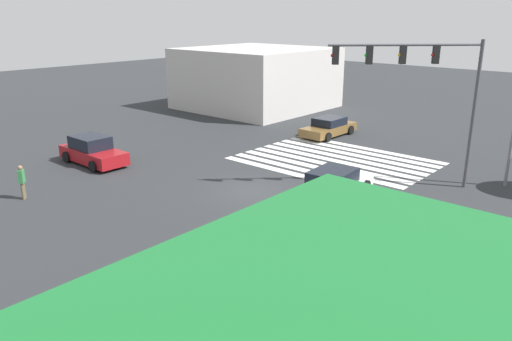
{
  "coord_description": "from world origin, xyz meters",
  "views": [
    {
      "loc": [
        -15.69,
        17.95,
        8.7
      ],
      "look_at": [
        0.0,
        0.0,
        1.13
      ],
      "focal_mm": 35.0,
      "sensor_mm": 36.0,
      "label": 1
    }
  ],
  "objects_px": {
    "traffic_signal_mast": "(424,78)",
    "car_0": "(329,127)",
    "car_3": "(93,151)",
    "car_1": "(334,184)",
    "fire_hydrant": "(257,304)",
    "car_2": "(113,310)",
    "pedestrian": "(22,180)"
  },
  "relations": [
    {
      "from": "fire_hydrant",
      "to": "car_3",
      "type": "bearing_deg",
      "value": -17.14
    },
    {
      "from": "car_1",
      "to": "car_2",
      "type": "relative_size",
      "value": 1.07
    },
    {
      "from": "traffic_signal_mast",
      "to": "car_2",
      "type": "distance_m",
      "value": 17.96
    },
    {
      "from": "car_1",
      "to": "fire_hydrant",
      "type": "height_order",
      "value": "car_1"
    },
    {
      "from": "car_1",
      "to": "fire_hydrant",
      "type": "distance_m",
      "value": 10.87
    },
    {
      "from": "car_2",
      "to": "fire_hydrant",
      "type": "bearing_deg",
      "value": -40.15
    },
    {
      "from": "car_2",
      "to": "fire_hydrant",
      "type": "xyz_separation_m",
      "value": [
        -2.59,
        -3.23,
        -0.28
      ]
    },
    {
      "from": "car_3",
      "to": "pedestrian",
      "type": "height_order",
      "value": "pedestrian"
    },
    {
      "from": "car_3",
      "to": "car_1",
      "type": "bearing_deg",
      "value": 18.35
    },
    {
      "from": "car_0",
      "to": "pedestrian",
      "type": "distance_m",
      "value": 21.26
    },
    {
      "from": "car_0",
      "to": "car_3",
      "type": "height_order",
      "value": "car_3"
    },
    {
      "from": "car_2",
      "to": "car_3",
      "type": "bearing_deg",
      "value": 58.8
    },
    {
      "from": "traffic_signal_mast",
      "to": "car_0",
      "type": "height_order",
      "value": "traffic_signal_mast"
    },
    {
      "from": "pedestrian",
      "to": "fire_hydrant",
      "type": "distance_m",
      "value": 15.11
    },
    {
      "from": "car_0",
      "to": "car_3",
      "type": "relative_size",
      "value": 1.02
    },
    {
      "from": "car_0",
      "to": "pedestrian",
      "type": "relative_size",
      "value": 2.84
    },
    {
      "from": "car_1",
      "to": "car_0",
      "type": "bearing_deg",
      "value": 30.42
    },
    {
      "from": "traffic_signal_mast",
      "to": "car_3",
      "type": "distance_m",
      "value": 19.15
    },
    {
      "from": "car_0",
      "to": "car_1",
      "type": "xyz_separation_m",
      "value": [
        -7.32,
        10.71,
        0.04
      ]
    },
    {
      "from": "car_1",
      "to": "car_3",
      "type": "xyz_separation_m",
      "value": [
        14.06,
        4.64,
        0.09
      ]
    },
    {
      "from": "car_0",
      "to": "pedestrian",
      "type": "bearing_deg",
      "value": -9.94
    },
    {
      "from": "fire_hydrant",
      "to": "pedestrian",
      "type": "bearing_deg",
      "value": 0.04
    },
    {
      "from": "traffic_signal_mast",
      "to": "car_0",
      "type": "relative_size",
      "value": 1.54
    },
    {
      "from": "car_2",
      "to": "car_1",
      "type": "bearing_deg",
      "value": 3.92
    },
    {
      "from": "car_1",
      "to": "car_3",
      "type": "height_order",
      "value": "car_3"
    },
    {
      "from": "car_1",
      "to": "traffic_signal_mast",
      "type": "bearing_deg",
      "value": -35.99
    },
    {
      "from": "traffic_signal_mast",
      "to": "car_3",
      "type": "relative_size",
      "value": 1.58
    },
    {
      "from": "car_0",
      "to": "fire_hydrant",
      "type": "height_order",
      "value": "car_0"
    },
    {
      "from": "traffic_signal_mast",
      "to": "car_1",
      "type": "xyz_separation_m",
      "value": [
        2.4,
        3.82,
        -5.01
      ]
    },
    {
      "from": "pedestrian",
      "to": "car_1",
      "type": "bearing_deg",
      "value": -4.13
    },
    {
      "from": "pedestrian",
      "to": "fire_hydrant",
      "type": "height_order",
      "value": "pedestrian"
    },
    {
      "from": "car_0",
      "to": "car_2",
      "type": "xyz_separation_m",
      "value": [
        -8.58,
        24.11,
        0.07
      ]
    }
  ]
}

